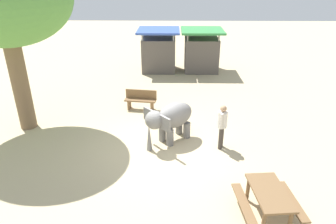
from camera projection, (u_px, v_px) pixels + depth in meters
ground_plane at (160, 149)px, 10.72m from camera, size 60.00×60.00×0.00m
elephant at (170, 118)px, 10.86m from camera, size 1.94×1.90×1.43m
person_handler at (222, 124)px, 10.41m from camera, size 0.32×0.48×1.62m
wooden_bench at (141, 99)px, 13.63m from camera, size 1.44×0.59×0.88m
picnic_table_near at (269, 197)px, 7.56m from camera, size 1.60×1.62×0.78m
market_stall_blue at (159, 52)px, 18.69m from camera, size 2.50×2.50×2.52m
market_stall_green at (201, 52)px, 18.64m from camera, size 2.50×2.50×2.52m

